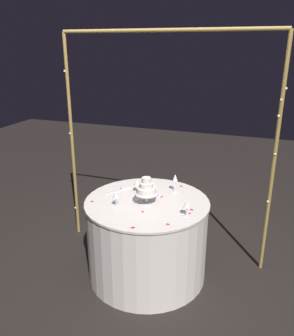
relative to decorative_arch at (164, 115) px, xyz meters
name	(u,v)px	position (x,y,z in m)	size (l,w,h in m)	color
ground_plane	(147,273)	(0.00, -0.49, -1.52)	(12.00, 12.00, 0.00)	black
decorative_arch	(164,115)	(0.00, 0.00, 0.00)	(2.20, 0.06, 2.31)	olive
main_table	(147,238)	(0.00, -0.49, -1.12)	(1.17, 1.17, 0.80)	silver
tiered_cake	(146,189)	(0.01, -0.54, -0.57)	(0.22, 0.22, 0.25)	silver
wine_glass_0	(187,205)	(0.42, -0.65, -0.61)	(0.07, 0.07, 0.14)	silver
wine_glass_1	(175,179)	(0.19, -0.19, -0.58)	(0.06, 0.06, 0.18)	silver
wine_glass_2	(116,195)	(-0.22, -0.69, -0.61)	(0.06, 0.06, 0.15)	silver
wine_glass_3	(137,182)	(-0.16, -0.33, -0.61)	(0.06, 0.06, 0.14)	silver
cake_knife	(118,190)	(-0.35, -0.36, -0.71)	(0.19, 0.25, 0.01)	silver
rose_petal_0	(122,189)	(-0.34, -0.30, -0.71)	(0.04, 0.03, 0.00)	#C61951
rose_petal_1	(192,210)	(0.43, -0.53, -0.71)	(0.04, 0.03, 0.00)	#C61951
rose_petal_2	(162,197)	(0.10, -0.36, -0.71)	(0.03, 0.02, 0.00)	#C61951
rose_petal_3	(155,197)	(0.05, -0.39, -0.71)	(0.03, 0.02, 0.00)	#C61951
rose_petal_4	(133,228)	(0.06, -1.00, -0.71)	(0.04, 0.03, 0.00)	#C61951
rose_petal_5	(190,213)	(0.43, -0.60, -0.71)	(0.03, 0.02, 0.00)	#C61951
rose_petal_6	(143,212)	(0.04, -0.71, -0.71)	(0.03, 0.02, 0.00)	#C61951
rose_petal_7	(181,186)	(0.21, -0.04, -0.71)	(0.04, 0.03, 0.00)	#C61951
rose_petal_8	(168,224)	(0.31, -0.85, -0.71)	(0.03, 0.02, 0.00)	#C61951
rose_petal_9	(92,201)	(-0.48, -0.67, -0.71)	(0.03, 0.02, 0.00)	#C61951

